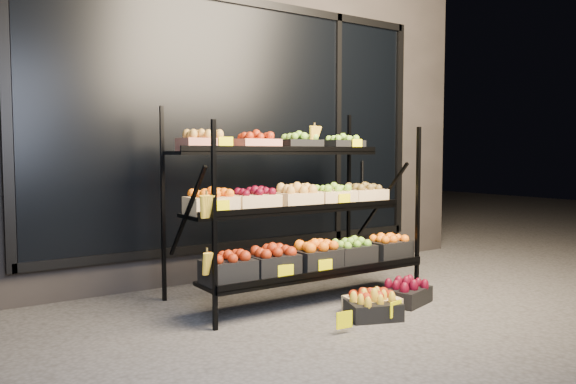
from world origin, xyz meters
TOP-DOWN VIEW (x-y plane):
  - ground at (0.00, 0.00)m, footprint 24.00×24.00m
  - building at (0.00, 2.59)m, footprint 6.00×2.08m
  - display_rack at (-0.01, 0.60)m, footprint 2.18×1.02m
  - tag_floor_a at (-0.31, -0.40)m, footprint 0.13×0.01m
  - tag_floor_b at (0.19, -0.40)m, footprint 0.13×0.01m
  - floor_crate_midleft at (0.10, -0.24)m, footprint 0.46×0.40m
  - floor_crate_midright at (0.19, -0.14)m, footprint 0.43×0.35m
  - floor_crate_right at (0.63, -0.08)m, footprint 0.47×0.40m

SIDE VIEW (x-z plane):
  - ground at x=0.00m, z-range 0.00..0.00m
  - tag_floor_a at x=-0.31m, z-range 0.00..0.12m
  - tag_floor_b at x=0.19m, z-range 0.00..0.12m
  - floor_crate_midleft at x=0.10m, z-range -0.01..0.19m
  - floor_crate_midright at x=0.19m, z-range -0.01..0.19m
  - floor_crate_right at x=0.63m, z-range -0.01..0.20m
  - display_rack at x=-0.01m, z-range -0.04..1.62m
  - building at x=0.00m, z-range 0.00..3.50m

